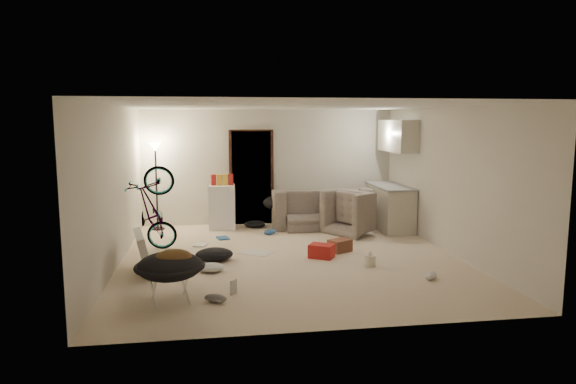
{
  "coord_description": "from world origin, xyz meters",
  "views": [
    {
      "loc": [
        -1.29,
        -8.19,
        2.27
      ],
      "look_at": [
        0.05,
        0.6,
        1.02
      ],
      "focal_mm": 32.0,
      "sensor_mm": 36.0,
      "label": 1
    }
  ],
  "objects": [
    {
      "name": "saucer_chair",
      "position": [
        -1.82,
        -1.8,
        0.37
      ],
      "size": [
        0.88,
        0.88,
        0.63
      ],
      "color": "silver",
      "rests_on": "floor"
    },
    {
      "name": "book_blue",
      "position": [
        -1.08,
        1.58,
        0.01
      ],
      "size": [
        0.27,
        0.32,
        0.03
      ],
      "primitive_type": "cube",
      "rotation": [
        0.0,
        0.0,
        0.24
      ],
      "color": "#285493",
      "rests_on": "floor"
    },
    {
      "name": "floor_lamp",
      "position": [
        -2.4,
        2.65,
        1.31
      ],
      "size": [
        0.28,
        0.28,
        1.81
      ],
      "color": "black",
      "rests_on": "floor"
    },
    {
      "name": "snack_box_3",
      "position": [
        -0.87,
        2.55,
        1.0
      ],
      "size": [
        0.11,
        0.08,
        0.3
      ],
      "primitive_type": "cube",
      "rotation": [
        0.0,
        0.0,
        0.08
      ],
      "color": "#A81D19",
      "rests_on": "mini_fridge"
    },
    {
      "name": "hoodie",
      "position": [
        -1.77,
        -1.83,
        0.57
      ],
      "size": [
        0.55,
        0.48,
        0.22
      ],
      "primitive_type": "ellipsoid",
      "rotation": [
        0.0,
        0.0,
        0.19
      ],
      "color": "brown",
      "rests_on": "saucer_chair"
    },
    {
      "name": "sofa_drape",
      "position": [
        0.08,
        2.45,
        0.54
      ],
      "size": [
        0.61,
        0.53,
        0.28
      ],
      "primitive_type": "ellipsoid",
      "rotation": [
        0.0,
        0.0,
        0.13
      ],
      "color": "black",
      "rests_on": "sofa"
    },
    {
      "name": "kitchen_counter",
      "position": [
        2.43,
        2.0,
        0.44
      ],
      "size": [
        0.6,
        1.5,
        0.88
      ],
      "primitive_type": "cube",
      "color": "beige",
      "rests_on": "floor"
    },
    {
      "name": "drink_case_a",
      "position": [
        0.92,
        0.29,
        0.11
      ],
      "size": [
        0.46,
        0.42,
        0.21
      ],
      "primitive_type": "cube",
      "rotation": [
        0.0,
        0.0,
        0.52
      ],
      "color": "brown",
      "rests_on": "floor"
    },
    {
      "name": "clothes_lump_b",
      "position": [
        -0.37,
        2.55,
        0.07
      ],
      "size": [
        0.47,
        0.41,
        0.14
      ],
      "primitive_type": "ellipsoid",
      "rotation": [
        0.0,
        0.0,
        -0.03
      ],
      "color": "black",
      "rests_on": "floor"
    },
    {
      "name": "newspaper",
      "position": [
        -0.53,
        0.43,
        0.0
      ],
      "size": [
        0.66,
        0.63,
        0.01
      ],
      "primitive_type": "cube",
      "rotation": [
        0.0,
        0.0,
        0.98
      ],
      "color": "beige",
      "rests_on": "floor"
    },
    {
      "name": "shoe_3",
      "position": [
        -1.26,
        -1.94,
        0.06
      ],
      "size": [
        0.32,
        0.23,
        0.11
      ],
      "primitive_type": "ellipsoid",
      "rotation": [
        0.0,
        0.0,
        -0.42
      ],
      "color": "slate",
      "rests_on": "floor"
    },
    {
      "name": "doorway",
      "position": [
        -0.4,
        2.97,
        1.02
      ],
      "size": [
        0.85,
        0.1,
        2.04
      ],
      "primitive_type": "cube",
      "color": "black",
      "rests_on": "floor"
    },
    {
      "name": "snack_box_1",
      "position": [
        -1.11,
        2.55,
        1.0
      ],
      "size": [
        0.1,
        0.07,
        0.3
      ],
      "primitive_type": "cube",
      "rotation": [
        0.0,
        0.0,
        -0.01
      ],
      "color": "orange",
      "rests_on": "mini_fridge"
    },
    {
      "name": "floor",
      "position": [
        0.0,
        0.0,
        -0.01
      ],
      "size": [
        5.5,
        6.0,
        0.02
      ],
      "primitive_type": "cube",
      "color": "beige",
      "rests_on": "ground"
    },
    {
      "name": "wall_back",
      "position": [
        0.0,
        3.01,
        1.25
      ],
      "size": [
        5.5,
        0.02,
        2.5
      ],
      "primitive_type": "cube",
      "color": "beige",
      "rests_on": "floor"
    },
    {
      "name": "tv_box",
      "position": [
        -2.3,
        -0.5,
        0.31
      ],
      "size": [
        0.41,
        0.96,
        0.63
      ],
      "primitive_type": "cube",
      "rotation": [
        0.0,
        -0.21,
        0.19
      ],
      "color": "silver",
      "rests_on": "floor"
    },
    {
      "name": "juicer",
      "position": [
        1.16,
        -0.67,
        0.1
      ],
      "size": [
        0.17,
        0.17,
        0.25
      ],
      "color": "beige",
      "rests_on": "floor"
    },
    {
      "name": "shoe_4",
      "position": [
        1.83,
        -1.45,
        0.05
      ],
      "size": [
        0.3,
        0.29,
        0.11
      ],
      "primitive_type": "ellipsoid",
      "rotation": [
        0.0,
        0.0,
        0.76
      ],
      "color": "white",
      "rests_on": "floor"
    },
    {
      "name": "armchair",
      "position": [
        1.69,
        1.78,
        0.32
      ],
      "size": [
        1.27,
        1.3,
        0.64
      ],
      "primitive_type": "imported",
      "rotation": [
        0.0,
        0.0,
        2.16
      ],
      "color": "#323933",
      "rests_on": "floor"
    },
    {
      "name": "mini_fridge",
      "position": [
        -1.06,
        2.55,
        0.46
      ],
      "size": [
        0.56,
        0.56,
        0.92
      ],
      "primitive_type": "cube",
      "rotation": [
        0.0,
        0.0,
        -0.04
      ],
      "color": "white",
      "rests_on": "floor"
    },
    {
      "name": "wall_left",
      "position": [
        -2.76,
        0.0,
        1.25
      ],
      "size": [
        0.02,
        6.0,
        2.5
      ],
      "primitive_type": "cube",
      "color": "beige",
      "rests_on": "floor"
    },
    {
      "name": "door_trim",
      "position": [
        -0.4,
        2.94,
        1.02
      ],
      "size": [
        0.97,
        0.04,
        2.1
      ],
      "primitive_type": "cube",
      "color": "#341A12",
      "rests_on": "floor"
    },
    {
      "name": "shoe_2",
      "position": [
        -2.15,
        -0.63,
        0.04
      ],
      "size": [
        0.23,
        0.25,
        0.09
      ],
      "primitive_type": "ellipsoid",
      "rotation": [
        0.0,
        0.0,
        0.88
      ],
      "color": "#285493",
      "rests_on": "floor"
    },
    {
      "name": "counter_top",
      "position": [
        2.43,
        2.0,
        0.9
      ],
      "size": [
        0.64,
        1.54,
        0.04
      ],
      "primitive_type": "cube",
      "color": "gray",
      "rests_on": "kitchen_counter"
    },
    {
      "name": "ceiling",
      "position": [
        0.0,
        0.0,
        2.51
      ],
      "size": [
        5.5,
        6.0,
        0.02
      ],
      "primitive_type": "cube",
      "color": "white",
      "rests_on": "wall_back"
    },
    {
      "name": "kitchen_uppers",
      "position": [
        2.56,
        2.0,
        1.95
      ],
      "size": [
        0.38,
        1.4,
        0.65
      ],
      "primitive_type": "cube",
      "color": "beige",
      "rests_on": "wall_right"
    },
    {
      "name": "book_white",
      "position": [
        -1.49,
        1.08,
        0.01
      ],
      "size": [
        0.29,
        0.32,
        0.02
      ],
      "primitive_type": "cube",
      "rotation": [
        0.0,
        0.0,
        -0.36
      ],
      "color": "silver",
      "rests_on": "floor"
    },
    {
      "name": "wall_right",
      "position": [
        2.76,
        0.0,
        1.25
      ],
      "size": [
        0.02,
        6.0,
        2.5
      ],
      "primitive_type": "cube",
      "color": "beige",
      "rests_on": "floor"
    },
    {
      "name": "book_asset",
      "position": [
        -1.06,
        -1.71,
        0.01
      ],
      "size": [
        0.24,
        0.24,
        0.01
      ],
      "primitive_type": "imported",
      "rotation": [
        0.0,
        0.0,
        0.88
      ],
      "color": "#A81D19",
      "rests_on": "floor"
    },
    {
      "name": "snack_box_2",
      "position": [
        -0.99,
        2.55,
        1.0
      ],
      "size": [
        0.11,
        0.08,
        0.3
      ],
      "primitive_type": "cube",
      "rotation": [
        0.0,
        0.0,
        0.12
      ],
      "color": "gold",
      "rests_on": "mini_fridge"
    },
    {
      "name": "wall_front",
      "position": [
        0.0,
        -3.01,
        1.25
      ],
      "size": [
        5.5,
        0.02,
        2.5
      ],
      "primitive_type": "cube",
      "color": "beige",
      "rests_on": "floor"
    },
    {
      "name": "sofa",
      "position": [
        1.03,
        2.45,
        0.31
      ],
      "size": [
        2.14,
        0.9,
        0.62
      ],
      "primitive_type": "imported",
      "rotation": [
        0.0,
        0.0,
        3.18
      ],
      "color": "#323933",
      "rests_on": "floor"
    },
    {
      "name": "bicycle",
      "position": [
        -2.3,
        0.84,
        0.4
      ],
      "size": [
        1.54,
        0.68,
        0.88
      ],
      "primitive_type": "imported",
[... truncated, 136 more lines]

